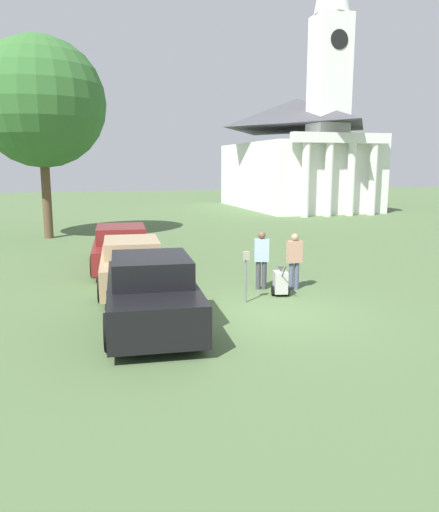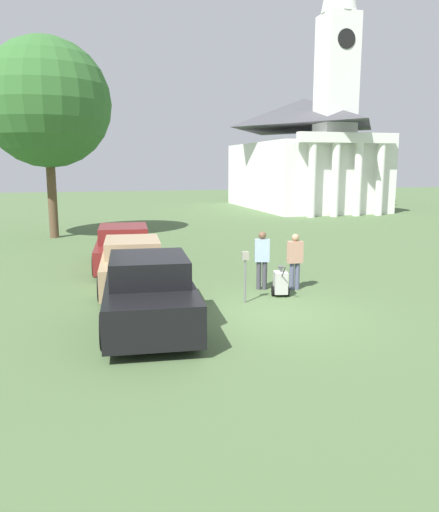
% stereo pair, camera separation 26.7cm
% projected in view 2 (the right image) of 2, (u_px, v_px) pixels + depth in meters
% --- Properties ---
extents(ground_plane, '(120.00, 120.00, 0.00)m').
position_uv_depth(ground_plane, '(264.00, 314.00, 12.13)').
color(ground_plane, '#4C663D').
extents(parked_car_black, '(2.37, 5.01, 1.61)m').
position_uv_depth(parked_car_black, '(149.00, 292.00, 11.27)').
color(parked_car_black, black).
rests_on(parked_car_black, ground_plane).
extents(parked_car_tan, '(2.22, 5.12, 1.46)m').
position_uv_depth(parked_car_tan, '(133.00, 264.00, 14.77)').
color(parked_car_tan, tan).
rests_on(parked_car_tan, ground_plane).
extents(parked_car_maroon, '(2.34, 5.33, 1.48)m').
position_uv_depth(parked_car_maroon, '(124.00, 247.00, 17.79)').
color(parked_car_maroon, maroon).
rests_on(parked_car_maroon, ground_plane).
extents(parking_meter, '(0.18, 0.09, 1.36)m').
position_uv_depth(parking_meter, '(245.00, 267.00, 12.99)').
color(parking_meter, slate).
rests_on(parking_meter, ground_plane).
extents(person_worker, '(0.47, 0.33, 1.70)m').
position_uv_depth(person_worker, '(262.00, 257.00, 14.40)').
color(person_worker, '#3F3F47').
rests_on(person_worker, ground_plane).
extents(person_supervisor, '(0.42, 0.22, 1.64)m').
position_uv_depth(person_supervisor, '(295.00, 258.00, 14.36)').
color(person_supervisor, '#515670').
rests_on(person_supervisor, ground_plane).
extents(equipment_cart, '(0.52, 1.00, 1.00)m').
position_uv_depth(equipment_cart, '(280.00, 282.00, 13.76)').
color(equipment_cart, '#B2B2AD').
rests_on(equipment_cart, ground_plane).
extents(church, '(9.02, 14.81, 20.99)m').
position_uv_depth(church, '(306.00, 146.00, 41.02)').
color(church, white).
rests_on(church, ground_plane).
extents(shade_tree, '(6.11, 6.11, 9.55)m').
position_uv_depth(shade_tree, '(47.00, 103.00, 23.83)').
color(shade_tree, brown).
rests_on(shade_tree, ground_plane).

